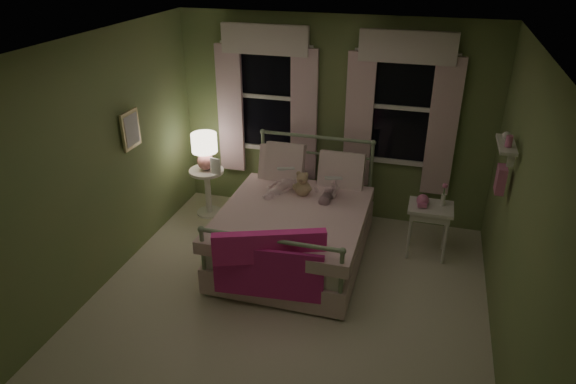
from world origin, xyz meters
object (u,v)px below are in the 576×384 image
(bed, at_px, (296,228))
(child_right, at_px, (329,172))
(child_left, at_px, (283,162))
(nightstand_left, at_px, (208,186))
(teddy_bear, at_px, (302,185))
(nightstand_right, at_px, (430,214))
(table_lamp, at_px, (205,148))

(bed, xyz_separation_m, child_right, (0.29, 0.43, 0.55))
(child_left, bearing_deg, nightstand_left, 3.43)
(child_left, xyz_separation_m, teddy_bear, (0.28, -0.16, -0.20))
(child_right, height_order, teddy_bear, child_right)
(teddy_bear, xyz_separation_m, nightstand_right, (1.47, 0.17, -0.24))
(nightstand_right, bearing_deg, nightstand_left, 175.50)
(bed, distance_m, child_right, 0.76)
(child_right, xyz_separation_m, nightstand_left, (-1.69, 0.24, -0.51))
(table_lamp, relative_size, nightstand_right, 0.77)
(child_left, relative_size, nightstand_left, 1.29)
(bed, relative_size, nightstand_left, 3.13)
(bed, distance_m, teddy_bear, 0.50)
(bed, distance_m, nightstand_left, 1.55)
(table_lamp, bearing_deg, nightstand_right, -4.50)
(child_left, height_order, nightstand_left, child_left)
(child_left, height_order, table_lamp, child_left)
(nightstand_left, distance_m, nightstand_right, 2.89)
(child_left, bearing_deg, bed, 137.66)
(child_right, relative_size, nightstand_left, 1.10)
(child_right, relative_size, nightstand_right, 1.11)
(child_left, distance_m, teddy_bear, 0.38)
(bed, bearing_deg, teddy_bear, 88.85)
(table_lamp, xyz_separation_m, nightstand_right, (2.88, -0.23, -0.40))
(child_right, distance_m, nightstand_left, 1.78)
(table_lamp, bearing_deg, child_left, -11.84)
(child_right, height_order, nightstand_right, child_right)
(bed, height_order, child_left, child_left)
(teddy_bear, bearing_deg, nightstand_left, 164.33)
(bed, xyz_separation_m, nightstand_right, (1.48, 0.44, 0.17))
(teddy_bear, distance_m, nightstand_left, 1.51)
(child_right, distance_m, nightstand_right, 1.25)
(bed, distance_m, nightstand_right, 1.55)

